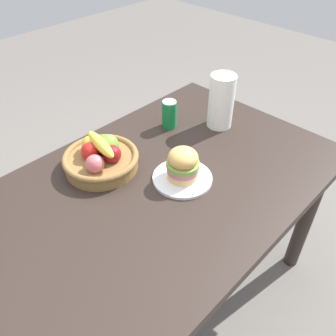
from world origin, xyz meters
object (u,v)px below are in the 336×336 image
Objects in this scene: sandwich at (183,164)px; soda_can at (169,114)px; plate at (182,178)px; fruit_basket at (101,157)px; paper_towel_roll at (221,101)px.

soda_can is at bearing 51.58° from sandwich.
plate is 1.76× the size of sandwich.
sandwich is (0.00, 0.00, 0.07)m from plate.
fruit_basket is at bearing -178.02° from soda_can.
paper_towel_roll is (0.55, -0.14, 0.07)m from fruit_basket.
plate is at bearing -128.42° from soda_can.
paper_towel_roll is (0.39, 0.13, 0.05)m from sandwich.
soda_can is 0.39m from fruit_basket.
sandwich is at bearing -128.42° from soda_can.
sandwich is 0.32m from fruit_basket.
sandwich reaches higher than soda_can.
paper_towel_roll reaches higher than sandwich.
plate is 1.77× the size of soda_can.
soda_can is (0.23, 0.29, -0.01)m from sandwich.
paper_towel_roll is at bearing -14.21° from fruit_basket.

